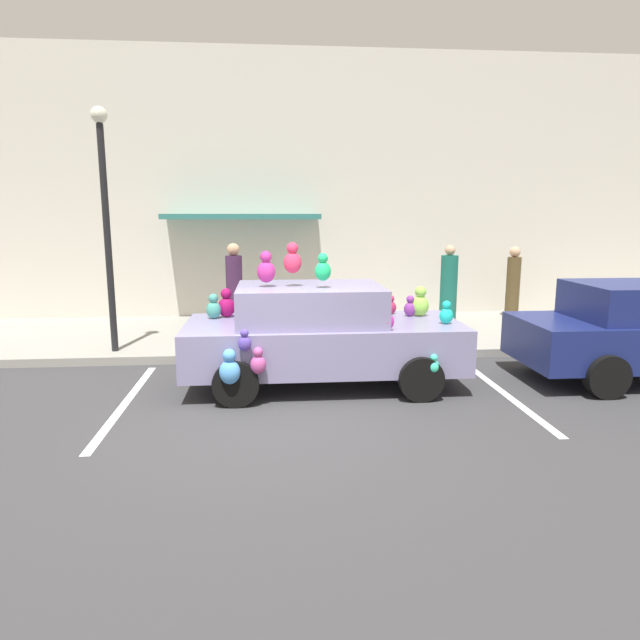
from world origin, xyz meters
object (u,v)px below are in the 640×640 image
Objects in this scene: pedestrian_by_lamp at (513,284)px; street_lamp_post at (105,207)px; plush_covered_car at (320,333)px; teddy_bear_on_sidewalk at (345,329)px; pedestrian_walking_past at (449,288)px; pedestrian_near_shopfront at (234,292)px.

street_lamp_post is at bearing -163.31° from pedestrian_by_lamp.
teddy_bear_on_sidewalk is at bearing 72.60° from plush_covered_car.
plush_covered_car is 6.71m from pedestrian_by_lamp.
teddy_bear_on_sidewalk is at bearing -145.83° from pedestrian_walking_past.
street_lamp_post is 9.14m from pedestrian_by_lamp.
pedestrian_walking_past reaches higher than teddy_bear_on_sidewalk.
pedestrian_by_lamp is (8.59, 2.58, -1.76)m from street_lamp_post.
teddy_bear_on_sidewalk is at bearing -24.85° from pedestrian_near_shopfront.
street_lamp_post is 2.26× the size of pedestrian_near_shopfront.
plush_covered_car is 2.22× the size of pedestrian_near_shopfront.
teddy_bear_on_sidewalk is at bearing -151.97° from pedestrian_by_lamp.
teddy_bear_on_sidewalk is (0.67, 2.14, -0.38)m from plush_covered_car.
pedestrian_near_shopfront is at bearing 30.95° from street_lamp_post.
street_lamp_post is (-4.25, -0.27, 2.29)m from teddy_bear_on_sidewalk.
pedestrian_near_shopfront reaches higher than pedestrian_by_lamp.
pedestrian_near_shopfront reaches higher than teddy_bear_on_sidewalk.
teddy_bear_on_sidewalk is 2.45m from pedestrian_near_shopfront.
teddy_bear_on_sidewalk is 0.32× the size of pedestrian_near_shopfront.
pedestrian_near_shopfront is (-2.15, 1.00, 0.61)m from teddy_bear_on_sidewalk.
pedestrian_near_shopfront is 1.06× the size of pedestrian_walking_past.
plush_covered_car is at bearing -107.40° from teddy_bear_on_sidewalk.
pedestrian_by_lamp is at bearing 11.47° from pedestrian_near_shopfront.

